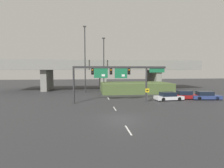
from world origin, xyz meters
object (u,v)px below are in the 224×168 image
object	(u,v)px
highway_light_pole_near	(104,64)
parked_sedan_far_right	(205,96)
parked_sedan_near_right	(168,96)
speed_limit_sign	(147,93)
signal_gantry	(117,73)
parked_sedan_mid_right	(185,95)
highway_light_pole_far	(85,58)

from	to	relation	value
highway_light_pole_near	parked_sedan_far_right	xyz separation A→B (m)	(16.48, -12.25, -5.85)
parked_sedan_near_right	speed_limit_sign	bearing A→B (deg)	-162.18
signal_gantry	parked_sedan_near_right	distance (m)	9.72
signal_gantry	parked_sedan_mid_right	bearing A→B (deg)	8.25
parked_sedan_mid_right	parked_sedan_far_right	size ratio (longest dim) A/B	0.90
parked_sedan_mid_right	parked_sedan_near_right	bearing A→B (deg)	-162.42
parked_sedan_far_right	highway_light_pole_far	bearing A→B (deg)	156.77
parked_sedan_far_right	speed_limit_sign	bearing A→B (deg)	-164.11
highway_light_pole_far	parked_sedan_near_right	bearing A→B (deg)	-40.95
highway_light_pole_far	parked_sedan_near_right	distance (m)	19.94
highway_light_pole_near	parked_sedan_mid_right	distance (m)	18.40
parked_sedan_far_right	parked_sedan_mid_right	bearing A→B (deg)	172.04
signal_gantry	parked_sedan_near_right	world-z (taller)	signal_gantry
parked_sedan_mid_right	parked_sedan_far_right	distance (m)	3.35
parked_sedan_near_right	parked_sedan_far_right	world-z (taller)	parked_sedan_far_right
parked_sedan_far_right	parked_sedan_near_right	bearing A→B (deg)	-173.27
signal_gantry	parked_sedan_near_right	size ratio (longest dim) A/B	3.06
parked_sedan_near_right	parked_sedan_mid_right	xyz separation A→B (m)	(3.37, 0.80, 0.04)
parked_sedan_near_right	parked_sedan_mid_right	distance (m)	3.47
highway_light_pole_near	highway_light_pole_far	bearing A→B (deg)	179.25
highway_light_pole_far	parked_sedan_far_right	xyz separation A→B (m)	(20.67, -12.30, -7.09)
highway_light_pole_near	highway_light_pole_far	world-z (taller)	highway_light_pole_far
parked_sedan_mid_right	parked_sedan_far_right	world-z (taller)	parked_sedan_mid_right
speed_limit_sign	parked_sedan_near_right	distance (m)	4.62
highway_light_pole_near	speed_limit_sign	bearing A→B (deg)	-67.75
highway_light_pole_far	parked_sedan_mid_right	world-z (taller)	highway_light_pole_far
highway_light_pole_far	parked_sedan_far_right	world-z (taller)	highway_light_pole_far
signal_gantry	parked_sedan_far_right	world-z (taller)	signal_gantry
parked_sedan_mid_right	signal_gantry	bearing A→B (deg)	-167.55
speed_limit_sign	parked_sedan_mid_right	xyz separation A→B (m)	(7.59, 2.48, -0.80)
speed_limit_sign	parked_sedan_far_right	distance (m)	10.96
parked_sedan_near_right	signal_gantry	bearing A→B (deg)	-177.63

